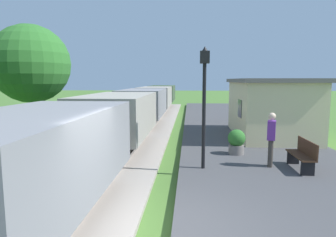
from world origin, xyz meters
The scene contains 10 objects.
track_ballast centered at (-2.40, 0.00, 0.06)m, with size 3.80×60.00×0.12m, color #9E9389.
rail_near centered at (-1.68, 0.00, 0.19)m, with size 0.07×60.00×0.14m, color slate.
freight_train centered at (-2.40, 13.42, 1.40)m, with size 2.50×32.60×2.12m.
station_hut centered at (4.40, 9.69, 1.65)m, with size 3.50×5.80×2.78m.
bench_near_hut centered at (3.96, 4.04, 0.72)m, with size 0.42×1.50×0.91m.
bench_down_platform centered at (3.96, 14.99, 0.72)m, with size 0.42×1.50×0.91m.
person_waiting centered at (3.06, 4.30, 1.18)m, with size 0.34×0.43×1.71m.
potted_planter centered at (2.24, 5.83, 0.72)m, with size 0.64×0.64×0.92m.
lamp_post_near centered at (0.94, 3.96, 2.80)m, with size 0.28×0.28×3.70m.
tree_trackside_far centered at (-6.64, 8.02, 3.67)m, with size 3.50×3.50×5.43m.
Camera 1 is at (0.50, -5.00, 2.96)m, focal length 31.66 mm.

